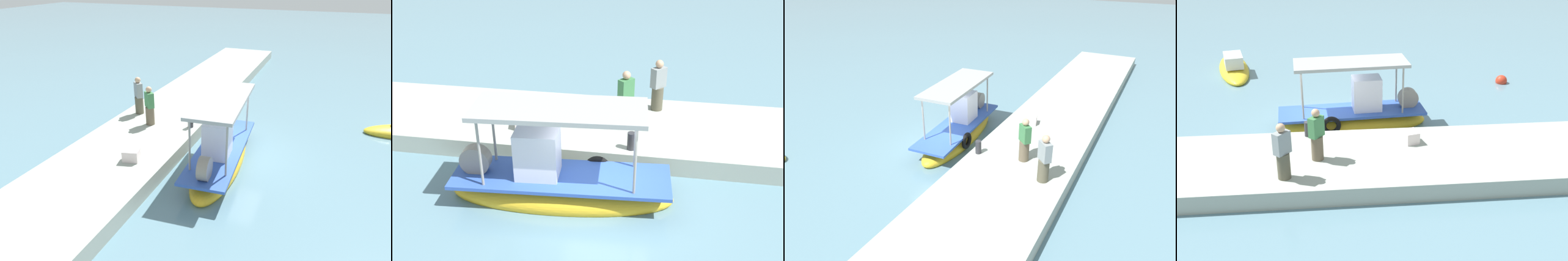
{
  "view_description": "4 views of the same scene",
  "coord_description": "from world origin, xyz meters",
  "views": [
    {
      "loc": [
        12.56,
        3.36,
        6.86
      ],
      "look_at": [
        0.92,
        -1.25,
        1.17
      ],
      "focal_mm": 32.29,
      "sensor_mm": 36.0,
      "label": 1
    },
    {
      "loc": [
        -1.28,
        10.02,
        7.54
      ],
      "look_at": [
        0.71,
        -1.8,
        1.23
      ],
      "focal_mm": 43.21,
      "sensor_mm": 36.0,
      "label": 2
    },
    {
      "loc": [
        -11.47,
        -7.97,
        7.79
      ],
      "look_at": [
        0.87,
        -1.39,
        0.83
      ],
      "focal_mm": 32.76,
      "sensor_mm": 36.0,
      "label": 3
    },
    {
      "loc": [
        0.24,
        -17.89,
        8.02
      ],
      "look_at": [
        1.76,
        -2.2,
        0.76
      ],
      "focal_mm": 44.64,
      "sensor_mm": 36.0,
      "label": 4
    }
  ],
  "objects": [
    {
      "name": "ground_plane",
      "position": [
        0.0,
        0.0,
        0.0
      ],
      "size": [
        120.0,
        120.0,
        0.0
      ],
      "primitive_type": "plane",
      "color": "slate"
    },
    {
      "name": "dock_quay",
      "position": [
        0.0,
        -3.76,
        0.3
      ],
      "size": [
        36.0,
        4.12,
        0.59
      ],
      "primitive_type": "cube",
      "color": "#A4ADA2",
      "rests_on": "ground_plane"
    },
    {
      "name": "main_fishing_boat",
      "position": [
        1.23,
        -0.11,
        0.5
      ],
      "size": [
        6.07,
        2.05,
        3.06
      ],
      "color": "gold",
      "rests_on": "ground_plane"
    },
    {
      "name": "fisherman_near_bollard",
      "position": [
        -0.18,
        -3.86,
        1.39
      ],
      "size": [
        0.55,
        0.55,
        1.75
      ],
      "color": "brown",
      "rests_on": "dock_quay"
    },
    {
      "name": "fisherman_by_crate",
      "position": [
        -1.17,
        -4.97,
        1.4
      ],
      "size": [
        0.56,
        0.56,
        1.79
      ],
      "color": "#534F3E",
      "rests_on": "dock_quay"
    },
    {
      "name": "mooring_bollard",
      "position": [
        -0.54,
        -2.06,
        0.86
      ],
      "size": [
        0.24,
        0.24,
        0.54
      ],
      "primitive_type": "cylinder",
      "color": "#2D2D33",
      "rests_on": "dock_quay"
    },
    {
      "name": "cargo_crate",
      "position": [
        3.02,
        -2.91,
        0.8
      ],
      "size": [
        0.57,
        0.66,
        0.42
      ],
      "primitive_type": "cube",
      "rotation": [
        0.0,
        0.0,
        1.81
      ],
      "color": "silver",
      "rests_on": "dock_quay"
    }
  ]
}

